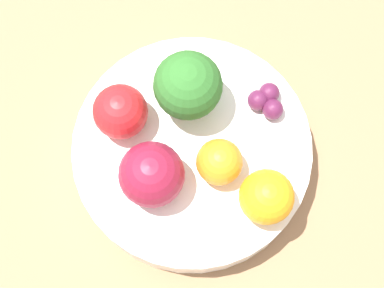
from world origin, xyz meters
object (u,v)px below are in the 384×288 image
Objects in this scene: apple_green at (120,112)px; orange_back at (266,197)px; grape_cluster at (267,101)px; bowl at (192,153)px; broccoli at (190,86)px; orange_front at (219,162)px; apple_red at (152,175)px.

orange_back is (-0.12, 0.09, -0.00)m from apple_green.
grape_cluster is (-0.01, -0.09, -0.01)m from orange_back.
bowl is 0.09m from orange_back.
broccoli reaches higher than orange_back.
apple_green is 1.03× the size of orange_back.
orange_front is at bearing 148.03° from apple_green.
broccoli is 0.07m from apple_green.
orange_front is at bearing 135.99° from bowl.
broccoli reaches higher than orange_front.
broccoli is at bearing -60.31° from orange_back.
apple_green is (0.06, -0.03, 0.05)m from bowl.
apple_red is 1.62× the size of grape_cluster.
grape_cluster is at bearing -153.51° from bowl.
bowl is 0.07m from apple_red.
bowl is 0.08m from apple_green.
apple_red is at bearing 111.71° from apple_green.
apple_red is at bearing 62.31° from broccoli.
apple_green is 0.15m from orange_back.
grape_cluster is (-0.13, -0.00, -0.02)m from apple_green.
broccoli is 0.07m from orange_front.
orange_front reaches higher than bowl.
broccoli is 1.73× the size of orange_front.
apple_red reaches higher than orange_back.
orange_front is at bearing 107.17° from broccoli.
grape_cluster is at bearing 172.87° from broccoli.
apple_red is 0.06m from orange_front.
apple_red is (0.04, 0.03, 0.05)m from bowl.
apple_red is 1.39× the size of orange_front.
apple_green reaches higher than bowl.
orange_front is 0.05m from orange_back.
apple_red is 1.20× the size of orange_back.
apple_red reaches higher than orange_front.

